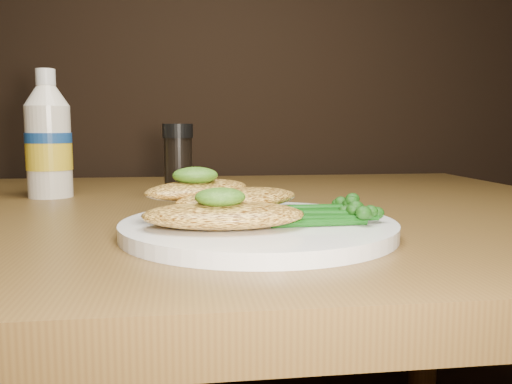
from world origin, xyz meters
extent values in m
cylinder|color=white|center=(0.12, 0.86, 0.76)|extent=(0.26, 0.26, 0.01)
ellipsoid|color=#F0B94C|center=(0.08, 0.83, 0.77)|extent=(0.14, 0.08, 0.02)
ellipsoid|color=#F0B94C|center=(0.10, 0.87, 0.78)|extent=(0.15, 0.12, 0.02)
ellipsoid|color=#F0B94C|center=(0.06, 0.89, 0.79)|extent=(0.13, 0.12, 0.02)
ellipsoid|color=#133207|center=(0.08, 0.82, 0.79)|extent=(0.05, 0.04, 0.02)
ellipsoid|color=#133207|center=(0.06, 0.88, 0.80)|extent=(0.05, 0.05, 0.02)
camera|label=1|loc=(0.05, 0.36, 0.85)|focal=38.06mm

